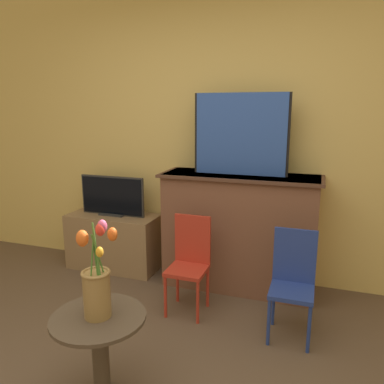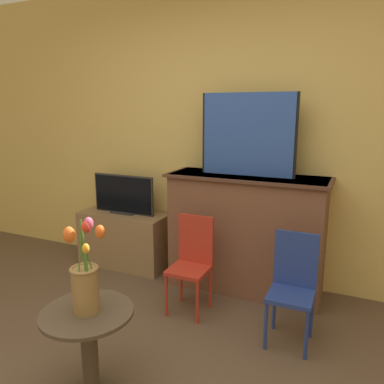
% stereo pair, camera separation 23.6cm
% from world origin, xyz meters
% --- Properties ---
extents(wall_back, '(8.00, 0.06, 2.70)m').
position_xyz_m(wall_back, '(0.00, 2.13, 1.35)').
color(wall_back, '#E0BC66').
rests_on(wall_back, ground).
extents(fireplace_mantel, '(1.36, 0.48, 1.02)m').
position_xyz_m(fireplace_mantel, '(0.24, 1.88, 0.52)').
color(fireplace_mantel, brown).
rests_on(fireplace_mantel, ground).
extents(painting, '(0.80, 0.03, 0.68)m').
position_xyz_m(painting, '(0.23, 1.89, 1.36)').
color(painting, black).
rests_on(painting, fireplace_mantel).
extents(tv_stand, '(0.90, 0.39, 0.55)m').
position_xyz_m(tv_stand, '(-1.02, 1.88, 0.27)').
color(tv_stand, olive).
rests_on(tv_stand, ground).
extents(tv_monitor, '(0.67, 0.12, 0.39)m').
position_xyz_m(tv_monitor, '(-1.02, 1.89, 0.73)').
color(tv_monitor, '#2D2D2D').
rests_on(tv_monitor, tv_stand).
extents(chair_red, '(0.29, 0.29, 0.76)m').
position_xyz_m(chair_red, '(-0.04, 1.37, 0.42)').
color(chair_red, '#B22D1E').
rests_on(chair_red, ground).
extents(chair_blue, '(0.29, 0.29, 0.76)m').
position_xyz_m(chair_blue, '(0.75, 1.27, 0.42)').
color(chair_blue, navy).
rests_on(chair_blue, ground).
extents(side_table, '(0.49, 0.49, 0.52)m').
position_xyz_m(side_table, '(-0.16, 0.27, 0.34)').
color(side_table, '#4C3D2D').
rests_on(side_table, ground).
extents(vase_tulips, '(0.18, 0.19, 0.53)m').
position_xyz_m(vase_tulips, '(-0.16, 0.27, 0.70)').
color(vase_tulips, olive).
rests_on(vase_tulips, side_table).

